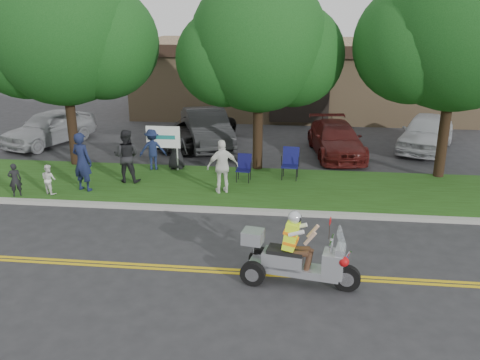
# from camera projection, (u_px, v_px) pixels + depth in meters

# --- Properties ---
(ground) EXTENTS (120.00, 120.00, 0.00)m
(ground) POSITION_uv_depth(u_px,v_px,m) (213.00, 260.00, 12.34)
(ground) COLOR #28282B
(ground) RESTS_ON ground
(centerline_near) EXTENTS (60.00, 0.10, 0.01)m
(centerline_near) POSITION_uv_depth(u_px,v_px,m) (209.00, 272.00, 11.80)
(centerline_near) COLOR gold
(centerline_near) RESTS_ON ground
(centerline_far) EXTENTS (60.00, 0.10, 0.01)m
(centerline_far) POSITION_uv_depth(u_px,v_px,m) (210.00, 268.00, 11.95)
(centerline_far) COLOR gold
(centerline_far) RESTS_ON ground
(curb) EXTENTS (60.00, 0.25, 0.12)m
(curb) POSITION_uv_depth(u_px,v_px,m) (230.00, 210.00, 15.19)
(curb) COLOR #A8A89E
(curb) RESTS_ON ground
(grass_verge) EXTENTS (60.00, 4.00, 0.10)m
(grass_verge) POSITION_uv_depth(u_px,v_px,m) (238.00, 186.00, 17.21)
(grass_verge) COLOR #224412
(grass_verge) RESTS_ON ground
(commercial_building) EXTENTS (18.00, 8.20, 4.00)m
(commercial_building) POSITION_uv_depth(u_px,v_px,m) (300.00, 76.00, 29.31)
(commercial_building) COLOR #9E7F5B
(commercial_building) RESTS_ON ground
(tree_left) EXTENTS (6.62, 5.40, 7.78)m
(tree_left) POSITION_uv_depth(u_px,v_px,m) (64.00, 36.00, 18.06)
(tree_left) COLOR #332114
(tree_left) RESTS_ON ground
(tree_mid) EXTENTS (5.88, 4.80, 7.05)m
(tree_mid) POSITION_uv_depth(u_px,v_px,m) (260.00, 49.00, 17.64)
(tree_mid) COLOR #332114
(tree_mid) RESTS_ON ground
(tree_right) EXTENTS (6.86, 5.60, 8.07)m
(tree_right) POSITION_uv_depth(u_px,v_px,m) (459.00, 33.00, 16.56)
(tree_right) COLOR #332114
(tree_right) RESTS_ON ground
(business_sign) EXTENTS (1.25, 0.06, 1.75)m
(business_sign) POSITION_uv_depth(u_px,v_px,m) (163.00, 140.00, 18.44)
(business_sign) COLOR silver
(business_sign) RESTS_ON ground
(trike_scooter) EXTENTS (2.63, 1.07, 1.73)m
(trike_scooter) POSITION_uv_depth(u_px,v_px,m) (295.00, 258.00, 11.15)
(trike_scooter) COLOR black
(trike_scooter) RESTS_ON ground
(lawn_chair_a) EXTENTS (0.52, 0.54, 0.93)m
(lawn_chair_a) POSITION_uv_depth(u_px,v_px,m) (244.00, 166.00, 17.52)
(lawn_chair_a) COLOR black
(lawn_chair_a) RESTS_ON grass_verge
(lawn_chair_b) EXTENTS (0.62, 0.64, 1.09)m
(lawn_chair_b) POSITION_uv_depth(u_px,v_px,m) (290.00, 161.00, 17.76)
(lawn_chair_b) COLOR black
(lawn_chair_b) RESTS_ON grass_verge
(spectator_adult_left) EXTENTS (0.82, 0.66, 1.95)m
(spectator_adult_left) POSITION_uv_depth(u_px,v_px,m) (82.00, 162.00, 16.43)
(spectator_adult_left) COLOR #161D3D
(spectator_adult_left) RESTS_ON grass_verge
(spectator_adult_mid) EXTENTS (0.91, 0.72, 1.83)m
(spectator_adult_mid) POSITION_uv_depth(u_px,v_px,m) (126.00, 156.00, 17.27)
(spectator_adult_mid) COLOR black
(spectator_adult_mid) RESTS_ON grass_verge
(spectator_adult_right) EXTENTS (1.11, 0.79, 1.75)m
(spectator_adult_right) POSITION_uv_depth(u_px,v_px,m) (223.00, 166.00, 16.27)
(spectator_adult_right) COLOR white
(spectator_adult_right) RESTS_ON grass_verge
(spectator_chair_a) EXTENTS (1.09, 0.76, 1.54)m
(spectator_chair_a) POSITION_uv_depth(u_px,v_px,m) (153.00, 149.00, 18.64)
(spectator_chair_a) COLOR #182144
(spectator_chair_a) RESTS_ON grass_verge
(spectator_chair_b) EXTENTS (0.84, 0.59, 1.63)m
(spectator_chair_b) POSITION_uv_depth(u_px,v_px,m) (176.00, 147.00, 18.69)
(spectator_chair_b) COLOR black
(spectator_chair_b) RESTS_ON grass_verge
(child_left) EXTENTS (0.47, 0.43, 1.08)m
(child_left) POSITION_uv_depth(u_px,v_px,m) (15.00, 180.00, 16.06)
(child_left) COLOR black
(child_left) RESTS_ON grass_verge
(child_right) EXTENTS (0.59, 0.55, 0.98)m
(child_right) POSITION_uv_depth(u_px,v_px,m) (49.00, 179.00, 16.27)
(child_right) COLOR silver
(child_right) RESTS_ON grass_verge
(parked_car_far_left) EXTENTS (3.30, 4.77, 1.51)m
(parked_car_far_left) POSITION_uv_depth(u_px,v_px,m) (49.00, 127.00, 22.50)
(parked_car_far_left) COLOR #999AA0
(parked_car_far_left) RESTS_ON ground
(parked_car_left) EXTENTS (3.24, 5.15, 1.60)m
(parked_car_left) POSITION_uv_depth(u_px,v_px,m) (207.00, 128.00, 22.16)
(parked_car_left) COLOR #292A2C
(parked_car_left) RESTS_ON ground
(parked_car_mid) EXTENTS (3.38, 5.05, 1.29)m
(parked_car_mid) POSITION_uv_depth(u_px,v_px,m) (196.00, 131.00, 22.35)
(parked_car_mid) COLOR black
(parked_car_mid) RESTS_ON ground
(parked_car_right) EXTENTS (2.47, 4.78, 1.33)m
(parked_car_right) POSITION_uv_depth(u_px,v_px,m) (336.00, 139.00, 20.85)
(parked_car_right) COLOR #4D1412
(parked_car_right) RESTS_ON ground
(parked_car_far_right) EXTENTS (3.39, 4.83, 1.53)m
(parked_car_far_right) POSITION_uv_depth(u_px,v_px,m) (426.00, 132.00, 21.59)
(parked_car_far_right) COLOR silver
(parked_car_far_right) RESTS_ON ground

